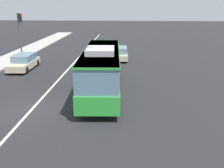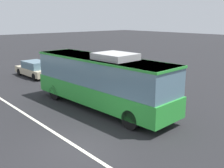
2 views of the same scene
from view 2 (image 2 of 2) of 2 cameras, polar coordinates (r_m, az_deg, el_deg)
The scene contains 4 objects.
ground_plane at distance 11.54m, azimuth -7.22°, elevation -13.61°, with size 160.00×160.00×0.00m, color black.
lane_centre_line at distance 11.54m, azimuth -7.22°, elevation -13.58°, with size 76.00×0.16×0.01m, color silver.
transit_bus at distance 15.72m, azimuth -2.34°, elevation 1.08°, with size 10.11×2.98×3.46m.
sedan_beige_ahead at distance 25.65m, azimuth -16.33°, elevation 3.14°, with size 4.56×1.96×1.46m.
Camera 2 is at (-8.55, 5.63, 5.34)m, focal length 42.33 mm.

